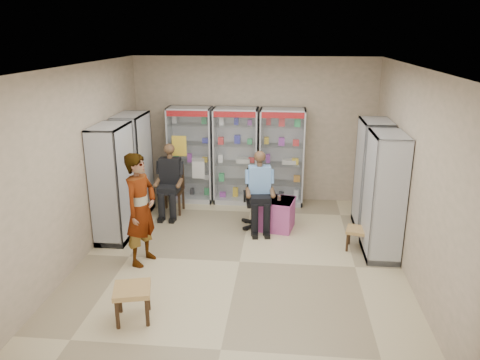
# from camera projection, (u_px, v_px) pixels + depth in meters

# --- Properties ---
(floor) EXTENTS (6.00, 6.00, 0.00)m
(floor) POSITION_uv_depth(u_px,v_px,m) (240.00, 262.00, 7.38)
(floor) COLOR #C4B488
(floor) RESTS_ON ground
(room_shell) EXTENTS (5.02, 6.02, 3.01)m
(room_shell) POSITION_uv_depth(u_px,v_px,m) (240.00, 140.00, 6.78)
(room_shell) COLOR tan
(room_shell) RESTS_ON ground
(cabinet_back_left) EXTENTS (0.90, 0.50, 2.00)m
(cabinet_back_left) POSITION_uv_depth(u_px,v_px,m) (191.00, 155.00, 9.78)
(cabinet_back_left) COLOR #A1A3A8
(cabinet_back_left) RESTS_ON floor
(cabinet_back_mid) EXTENTS (0.90, 0.50, 2.00)m
(cabinet_back_mid) POSITION_uv_depth(u_px,v_px,m) (236.00, 156.00, 9.69)
(cabinet_back_mid) COLOR silver
(cabinet_back_mid) RESTS_ON floor
(cabinet_back_right) EXTENTS (0.90, 0.50, 2.00)m
(cabinet_back_right) POSITION_uv_depth(u_px,v_px,m) (282.00, 157.00, 9.60)
(cabinet_back_right) COLOR #A3A6AA
(cabinet_back_right) RESTS_ON floor
(cabinet_right_far) EXTENTS (0.90, 0.50, 2.00)m
(cabinet_right_far) POSITION_uv_depth(u_px,v_px,m) (372.00, 176.00, 8.38)
(cabinet_right_far) COLOR #9EA1A5
(cabinet_right_far) RESTS_ON floor
(cabinet_right_near) EXTENTS (0.90, 0.50, 2.00)m
(cabinet_right_near) POSITION_uv_depth(u_px,v_px,m) (384.00, 196.00, 7.34)
(cabinet_right_near) COLOR #B5B8BD
(cabinet_right_near) RESTS_ON floor
(cabinet_left_far) EXTENTS (0.90, 0.50, 2.00)m
(cabinet_left_far) POSITION_uv_depth(u_px,v_px,m) (134.00, 166.00, 8.99)
(cabinet_left_far) COLOR #B1B3B9
(cabinet_left_far) RESTS_ON floor
(cabinet_left_near) EXTENTS (0.90, 0.50, 2.00)m
(cabinet_left_near) POSITION_uv_depth(u_px,v_px,m) (113.00, 184.00, 7.95)
(cabinet_left_near) COLOR silver
(cabinet_left_near) RESTS_ON floor
(wooden_chair) EXTENTS (0.42, 0.42, 0.94)m
(wooden_chair) POSITION_uv_depth(u_px,v_px,m) (172.00, 190.00, 9.27)
(wooden_chair) COLOR black
(wooden_chair) RESTS_ON floor
(seated_customer) EXTENTS (0.44, 0.60, 1.34)m
(seated_customer) POSITION_uv_depth(u_px,v_px,m) (171.00, 181.00, 9.17)
(seated_customer) COLOR black
(seated_customer) RESTS_ON floor
(office_chair) EXTENTS (0.66, 0.66, 1.07)m
(office_chair) POSITION_uv_depth(u_px,v_px,m) (259.00, 199.00, 8.56)
(office_chair) COLOR black
(office_chair) RESTS_ON floor
(seated_shopkeeper) EXTENTS (0.53, 0.68, 1.37)m
(seated_shopkeeper) POSITION_uv_depth(u_px,v_px,m) (259.00, 192.00, 8.47)
(seated_shopkeeper) COLOR #6CA7D5
(seated_shopkeeper) RESTS_ON floor
(pink_trunk) EXTENTS (0.68, 0.66, 0.56)m
(pink_trunk) POSITION_uv_depth(u_px,v_px,m) (277.00, 214.00, 8.54)
(pink_trunk) COLOR #C14D8E
(pink_trunk) RESTS_ON floor
(tea_glass) EXTENTS (0.07, 0.07, 0.09)m
(tea_glass) POSITION_uv_depth(u_px,v_px,m) (279.00, 198.00, 8.41)
(tea_glass) COLOR #5E1408
(tea_glass) RESTS_ON pink_trunk
(woven_stool_a) EXTENTS (0.44, 0.44, 0.36)m
(woven_stool_a) POSITION_uv_depth(u_px,v_px,m) (357.00, 239.00, 7.76)
(woven_stool_a) COLOR #A27A44
(woven_stool_a) RESTS_ON floor
(woven_stool_b) EXTENTS (0.54, 0.54, 0.45)m
(woven_stool_b) POSITION_uv_depth(u_px,v_px,m) (133.00, 303.00, 5.85)
(woven_stool_b) COLOR #A16844
(woven_stool_b) RESTS_ON floor
(standing_man) EXTENTS (0.60, 0.74, 1.76)m
(standing_man) POSITION_uv_depth(u_px,v_px,m) (141.00, 209.00, 7.12)
(standing_man) COLOR gray
(standing_man) RESTS_ON floor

